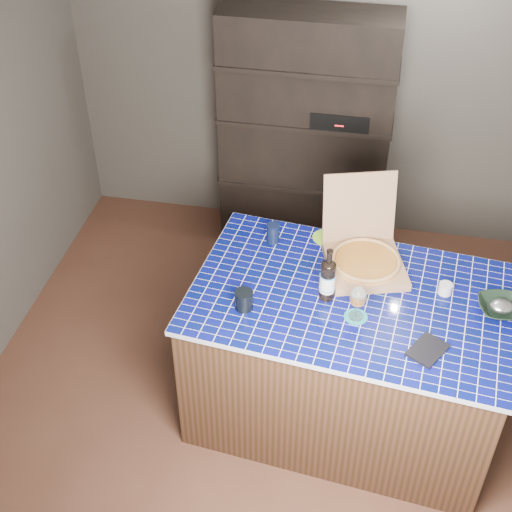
% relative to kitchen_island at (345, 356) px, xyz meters
% --- Properties ---
extents(room, '(3.50, 3.50, 3.50)m').
position_rel_kitchen_island_xyz_m(room, '(-0.48, 0.16, 0.79)').
color(room, '#543324').
rests_on(room, ground).
extents(shelving_unit, '(1.20, 0.41, 1.80)m').
position_rel_kitchen_island_xyz_m(shelving_unit, '(-0.47, 1.69, 0.44)').
color(shelving_unit, black).
rests_on(shelving_unit, floor).
extents(kitchen_island, '(1.79, 1.25, 0.92)m').
position_rel_kitchen_island_xyz_m(kitchen_island, '(0.00, 0.00, 0.00)').
color(kitchen_island, '#4D2B1E').
rests_on(kitchen_island, floor).
extents(pizza_box, '(0.53, 0.59, 0.45)m').
position_rel_kitchen_island_xyz_m(pizza_box, '(0.04, 0.26, 0.52)').
color(pizza_box, '#A37954').
rests_on(pizza_box, kitchen_island).
extents(mead_bottle, '(0.08, 0.08, 0.32)m').
position_rel_kitchen_island_xyz_m(mead_bottle, '(-0.13, -0.03, 0.58)').
color(mead_bottle, black).
rests_on(mead_bottle, kitchen_island).
extents(teal_trivet, '(0.12, 0.12, 0.01)m').
position_rel_kitchen_island_xyz_m(teal_trivet, '(0.03, -0.15, 0.46)').
color(teal_trivet, teal).
rests_on(teal_trivet, kitchen_island).
extents(wine_glass, '(0.09, 0.09, 0.19)m').
position_rel_kitchen_island_xyz_m(wine_glass, '(0.03, -0.15, 0.60)').
color(wine_glass, white).
rests_on(wine_glass, teal_trivet).
extents(tumbler, '(0.10, 0.10, 0.11)m').
position_rel_kitchen_island_xyz_m(tumbler, '(-0.54, -0.19, 0.51)').
color(tumbler, black).
rests_on(tumbler, kitchen_island).
extents(dvd_case, '(0.22, 0.24, 0.02)m').
position_rel_kitchen_island_xyz_m(dvd_case, '(0.39, -0.33, 0.47)').
color(dvd_case, black).
rests_on(dvd_case, kitchen_island).
extents(bowl, '(0.27, 0.27, 0.06)m').
position_rel_kitchen_island_xyz_m(bowl, '(0.76, 0.02, 0.49)').
color(bowl, black).
rests_on(bowl, kitchen_island).
extents(foil_contents, '(0.12, 0.10, 0.06)m').
position_rel_kitchen_island_xyz_m(foil_contents, '(0.76, 0.02, 0.50)').
color(foil_contents, '#B7BAC3').
rests_on(foil_contents, bowl).
extents(white_jar, '(0.07, 0.07, 0.06)m').
position_rel_kitchen_island_xyz_m(white_jar, '(0.48, 0.12, 0.49)').
color(white_jar, silver).
rests_on(white_jar, kitchen_island).
extents(navy_cup, '(0.07, 0.07, 0.12)m').
position_rel_kitchen_island_xyz_m(navy_cup, '(-0.49, 0.39, 0.52)').
color(navy_cup, black).
rests_on(navy_cup, kitchen_island).
extents(green_trivet, '(0.16, 0.16, 0.01)m').
position_rel_kitchen_island_xyz_m(green_trivet, '(-0.19, 0.48, 0.46)').
color(green_trivet, '#7FC52A').
rests_on(green_trivet, kitchen_island).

